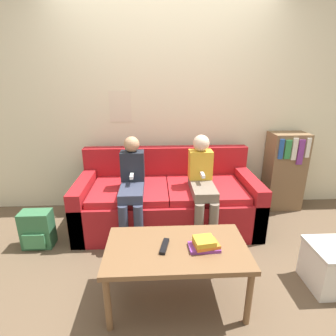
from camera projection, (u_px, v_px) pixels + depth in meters
name	position (u px, v px, depth m)	size (l,w,h in m)	color
ground_plane	(170.00, 252.00, 2.51)	(10.00, 10.00, 0.00)	brown
wall_back	(165.00, 103.00, 3.11)	(8.00, 0.06, 2.60)	beige
couch	(167.00, 201.00, 2.94)	(1.92, 0.88, 0.82)	maroon
coffee_table	(176.00, 253.00, 1.86)	(1.00, 0.56, 0.46)	brown
person_left	(132.00, 184.00, 2.62)	(0.24, 0.59, 1.03)	#33384C
person_right	(202.00, 182.00, 2.66)	(0.24, 0.59, 1.04)	#756656
tv_remote	(164.00, 246.00, 1.83)	(0.08, 0.17, 0.02)	black
book_stack	(205.00, 244.00, 1.81)	(0.22, 0.15, 0.08)	#7A3389
bookshelf	(284.00, 171.00, 3.26)	(0.43, 0.31, 0.97)	brown
storage_box	(336.00, 266.00, 2.06)	(0.43, 0.36, 0.36)	silver
backpack	(37.00, 230.00, 2.55)	(0.29, 0.20, 0.37)	#336B42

